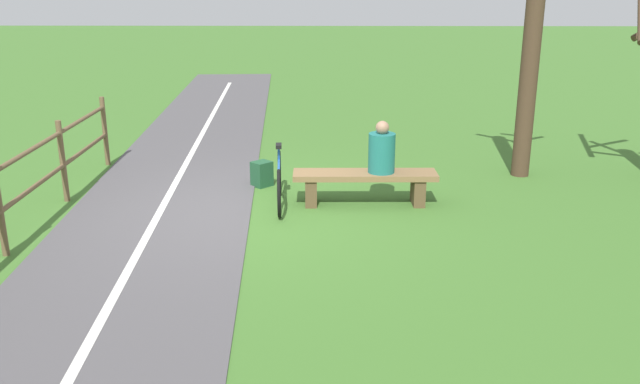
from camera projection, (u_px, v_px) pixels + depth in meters
ground_plane at (241, 211)px, 9.06m from camera, size 80.00×80.00×0.00m
paved_path at (72, 376)px, 5.26m from camera, size 4.86×36.08×0.02m
path_centre_line at (71, 375)px, 5.26m from camera, size 2.24×31.94×0.00m
bench at (365, 181)px, 9.27m from camera, size 2.00×0.50×0.46m
person_seated at (382, 151)px, 9.14m from camera, size 0.38×0.38×0.72m
bicycle at (279, 181)px, 9.25m from camera, size 0.16×1.68×0.83m
backpack at (262, 174)px, 10.14m from camera, size 0.36×0.36×0.38m
tree_far_left at (536, 45)px, 10.11m from camera, size 1.43×1.44×4.32m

